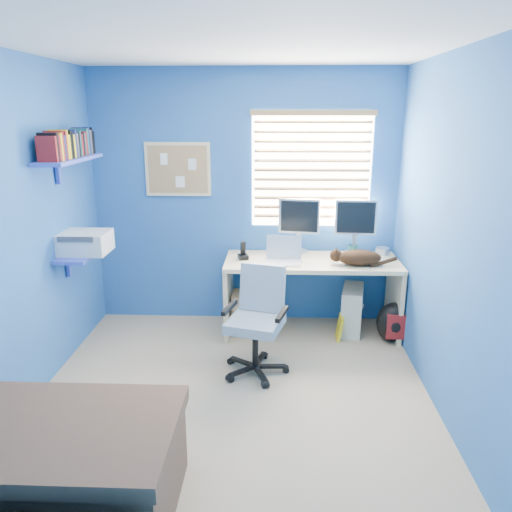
{
  "coord_description": "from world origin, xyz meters",
  "views": [
    {
      "loc": [
        0.31,
        -3.29,
        2.1
      ],
      "look_at": [
        0.15,
        0.65,
        0.95
      ],
      "focal_mm": 35.0,
      "sensor_mm": 36.0,
      "label": 1
    }
  ],
  "objects_px": {
    "office_chair": "(257,334)",
    "laptop": "(283,252)",
    "desk": "(311,296)",
    "cat": "(359,258)",
    "tower_pc": "(352,309)"
  },
  "relations": [
    {
      "from": "office_chair",
      "to": "laptop",
      "type": "bearing_deg",
      "value": 72.06
    },
    {
      "from": "laptop",
      "to": "office_chair",
      "type": "distance_m",
      "value": 0.88
    },
    {
      "from": "desk",
      "to": "cat",
      "type": "xyz_separation_m",
      "value": [
        0.42,
        -0.15,
        0.44
      ]
    },
    {
      "from": "tower_pc",
      "to": "office_chair",
      "type": "height_order",
      "value": "office_chair"
    },
    {
      "from": "desk",
      "to": "tower_pc",
      "type": "relative_size",
      "value": 3.65
    },
    {
      "from": "laptop",
      "to": "office_chair",
      "type": "relative_size",
      "value": 0.38
    },
    {
      "from": "laptop",
      "to": "cat",
      "type": "xyz_separation_m",
      "value": [
        0.69,
        -0.04,
        -0.04
      ]
    },
    {
      "from": "cat",
      "to": "tower_pc",
      "type": "bearing_deg",
      "value": 98.1
    },
    {
      "from": "laptop",
      "to": "tower_pc",
      "type": "xyz_separation_m",
      "value": [
        0.69,
        0.15,
        -0.62
      ]
    },
    {
      "from": "desk",
      "to": "tower_pc",
      "type": "bearing_deg",
      "value": 5.77
    },
    {
      "from": "laptop",
      "to": "cat",
      "type": "height_order",
      "value": "laptop"
    },
    {
      "from": "desk",
      "to": "laptop",
      "type": "relative_size",
      "value": 4.98
    },
    {
      "from": "desk",
      "to": "laptop",
      "type": "bearing_deg",
      "value": -158.95
    },
    {
      "from": "laptop",
      "to": "tower_pc",
      "type": "bearing_deg",
      "value": 16.68
    },
    {
      "from": "laptop",
      "to": "office_chair",
      "type": "xyz_separation_m",
      "value": [
        -0.22,
        -0.67,
        -0.52
      ]
    }
  ]
}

